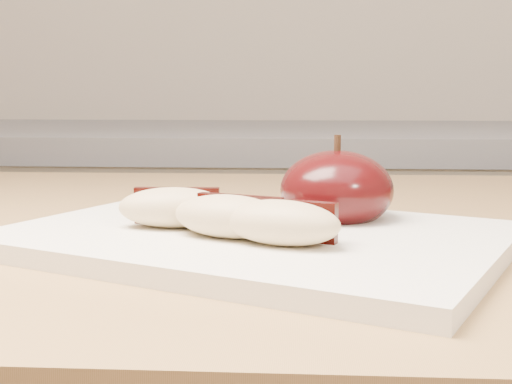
{
  "coord_description": "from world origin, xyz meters",
  "views": [
    {
      "loc": [
        -0.07,
        -0.07,
        1.0
      ],
      "look_at": [
        -0.1,
        0.39,
        0.94
      ],
      "focal_mm": 50.0,
      "sensor_mm": 36.0,
      "label": 1
    }
  ],
  "objects": [
    {
      "name": "cutting_board",
      "position": [
        -0.1,
        0.39,
        0.91
      ],
      "size": [
        0.38,
        0.34,
        0.01
      ],
      "primitive_type": "cube",
      "rotation": [
        0.0,
        0.0,
        -0.43
      ],
      "color": "silver",
      "rests_on": "island_counter"
    },
    {
      "name": "apple_wedge_b",
      "position": [
        -0.11,
        0.37,
        0.93
      ],
      "size": [
        0.08,
        0.06,
        0.03
      ],
      "rotation": [
        0.0,
        0.0,
        -0.36
      ],
      "color": "tan",
      "rests_on": "cutting_board"
    },
    {
      "name": "back_cabinet",
      "position": [
        0.0,
        1.2,
        0.47
      ],
      "size": [
        2.4,
        0.62,
        0.94
      ],
      "color": "silver",
      "rests_on": "ground"
    },
    {
      "name": "apple_wedge_a",
      "position": [
        -0.15,
        0.4,
        0.93
      ],
      "size": [
        0.08,
        0.04,
        0.03
      ],
      "rotation": [
        0.0,
        0.0,
        0.04
      ],
      "color": "tan",
      "rests_on": "cutting_board"
    },
    {
      "name": "apple_wedge_c",
      "position": [
        -0.08,
        0.35,
        0.93
      ],
      "size": [
        0.08,
        0.06,
        0.03
      ],
      "rotation": [
        0.0,
        0.0,
        -0.38
      ],
      "color": "tan",
      "rests_on": "cutting_board"
    },
    {
      "name": "apple_half",
      "position": [
        -0.04,
        0.44,
        0.93
      ],
      "size": [
        0.1,
        0.1,
        0.07
      ],
      "rotation": [
        0.0,
        0.0,
        0.23
      ],
      "color": "black",
      "rests_on": "cutting_board"
    }
  ]
}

